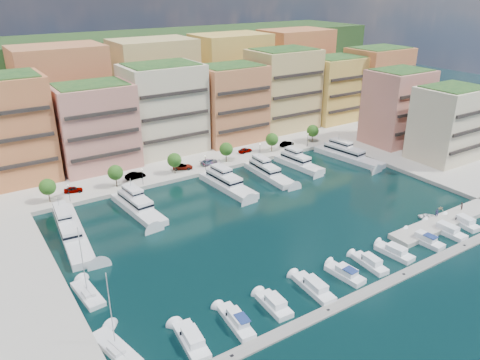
% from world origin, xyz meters
% --- Properties ---
extents(ground, '(400.00, 400.00, 0.00)m').
position_xyz_m(ground, '(0.00, 0.00, 0.00)').
color(ground, black).
rests_on(ground, ground).
extents(north_quay, '(220.00, 64.00, 2.00)m').
position_xyz_m(north_quay, '(0.00, 62.00, 0.00)').
color(north_quay, '#9E998E').
rests_on(north_quay, ground).
extents(east_quay, '(34.00, 76.00, 2.00)m').
position_xyz_m(east_quay, '(62.00, -8.00, 0.00)').
color(east_quay, '#9E998E').
rests_on(east_quay, ground).
extents(hillside, '(240.00, 40.00, 58.00)m').
position_xyz_m(hillside, '(0.00, 110.00, 0.00)').
color(hillside, '#1F3415').
rests_on(hillside, ground).
extents(south_pontoon, '(72.00, 2.20, 0.35)m').
position_xyz_m(south_pontoon, '(-3.00, -30.00, 0.00)').
color(south_pontoon, gray).
rests_on(south_pontoon, ground).
extents(finger_pier, '(32.00, 5.00, 2.00)m').
position_xyz_m(finger_pier, '(30.00, -22.00, 0.00)').
color(finger_pier, '#9E998E').
rests_on(finger_pier, ground).
extents(apartment_1, '(20.00, 16.50, 26.80)m').
position_xyz_m(apartment_1, '(-44.00, 51.99, 14.31)').
color(apartment_1, '#C37841').
rests_on(apartment_1, north_quay).
extents(apartment_2, '(20.00, 15.50, 22.80)m').
position_xyz_m(apartment_2, '(-23.00, 49.99, 12.31)').
color(apartment_2, tan).
rests_on(apartment_2, north_quay).
extents(apartment_3, '(22.00, 16.50, 25.80)m').
position_xyz_m(apartment_3, '(-2.00, 51.99, 13.81)').
color(apartment_3, beige).
rests_on(apartment_3, north_quay).
extents(apartment_4, '(20.00, 15.50, 23.80)m').
position_xyz_m(apartment_4, '(20.00, 49.99, 12.81)').
color(apartment_4, '#BF7747').
rests_on(apartment_4, north_quay).
extents(apartment_5, '(22.00, 16.50, 26.80)m').
position_xyz_m(apartment_5, '(42.00, 51.99, 14.31)').
color(apartment_5, tan).
rests_on(apartment_5, north_quay).
extents(apartment_6, '(20.00, 15.50, 22.80)m').
position_xyz_m(apartment_6, '(64.00, 49.99, 12.31)').
color(apartment_6, '#E2B652').
rests_on(apartment_6, north_quay).
extents(apartment_7, '(22.00, 16.50, 24.80)m').
position_xyz_m(apartment_7, '(84.00, 47.99, 13.31)').
color(apartment_7, '#C37841').
rests_on(apartment_7, north_quay).
extents(apartment_east_a, '(18.00, 14.50, 22.80)m').
position_xyz_m(apartment_east_a, '(62.00, 19.99, 12.31)').
color(apartment_east_a, tan).
rests_on(apartment_east_a, east_quay).
extents(apartment_east_b, '(18.00, 14.50, 20.80)m').
position_xyz_m(apartment_east_b, '(62.00, 1.99, 11.31)').
color(apartment_east_b, beige).
rests_on(apartment_east_b, east_quay).
extents(backblock_1, '(26.00, 18.00, 30.00)m').
position_xyz_m(backblock_1, '(-25.00, 74.00, 16.00)').
color(backblock_1, '#BF7747').
rests_on(backblock_1, north_quay).
extents(backblock_2, '(26.00, 18.00, 30.00)m').
position_xyz_m(backblock_2, '(5.00, 74.00, 16.00)').
color(backblock_2, tan).
rests_on(backblock_2, north_quay).
extents(backblock_3, '(26.00, 18.00, 30.00)m').
position_xyz_m(backblock_3, '(35.00, 74.00, 16.00)').
color(backblock_3, '#E2B652').
rests_on(backblock_3, north_quay).
extents(backblock_4, '(26.00, 18.00, 30.00)m').
position_xyz_m(backblock_4, '(65.00, 74.00, 16.00)').
color(backblock_4, '#C37841').
rests_on(backblock_4, north_quay).
extents(tree_0, '(3.80, 3.80, 5.65)m').
position_xyz_m(tree_0, '(-40.00, 33.50, 4.74)').
color(tree_0, '#473323').
rests_on(tree_0, north_quay).
extents(tree_1, '(3.80, 3.80, 5.65)m').
position_xyz_m(tree_1, '(-24.00, 33.50, 4.74)').
color(tree_1, '#473323').
rests_on(tree_1, north_quay).
extents(tree_2, '(3.80, 3.80, 5.65)m').
position_xyz_m(tree_2, '(-8.00, 33.50, 4.74)').
color(tree_2, '#473323').
rests_on(tree_2, north_quay).
extents(tree_3, '(3.80, 3.80, 5.65)m').
position_xyz_m(tree_3, '(8.00, 33.50, 4.74)').
color(tree_3, '#473323').
rests_on(tree_3, north_quay).
extents(tree_4, '(3.80, 3.80, 5.65)m').
position_xyz_m(tree_4, '(24.00, 33.50, 4.74)').
color(tree_4, '#473323').
rests_on(tree_4, north_quay).
extents(tree_5, '(3.80, 3.80, 5.65)m').
position_xyz_m(tree_5, '(40.00, 33.50, 4.74)').
color(tree_5, '#473323').
rests_on(tree_5, north_quay).
extents(lamppost_0, '(0.30, 0.30, 4.20)m').
position_xyz_m(lamppost_0, '(-36.00, 31.20, 3.83)').
color(lamppost_0, black).
rests_on(lamppost_0, north_quay).
extents(lamppost_1, '(0.30, 0.30, 4.20)m').
position_xyz_m(lamppost_1, '(-18.00, 31.20, 3.83)').
color(lamppost_1, black).
rests_on(lamppost_1, north_quay).
extents(lamppost_2, '(0.30, 0.30, 4.20)m').
position_xyz_m(lamppost_2, '(0.00, 31.20, 3.83)').
color(lamppost_2, black).
rests_on(lamppost_2, north_quay).
extents(lamppost_3, '(0.30, 0.30, 4.20)m').
position_xyz_m(lamppost_3, '(18.00, 31.20, 3.83)').
color(lamppost_3, black).
rests_on(lamppost_3, north_quay).
extents(lamppost_4, '(0.30, 0.30, 4.20)m').
position_xyz_m(lamppost_4, '(36.00, 31.20, 3.83)').
color(lamppost_4, black).
rests_on(lamppost_4, north_quay).
extents(yacht_0, '(6.77, 26.60, 7.30)m').
position_xyz_m(yacht_0, '(-39.60, 16.95, 1.21)').
color(yacht_0, silver).
rests_on(yacht_0, ground).
extents(yacht_1, '(6.28, 19.98, 7.30)m').
position_xyz_m(yacht_1, '(-24.08, 19.95, 1.09)').
color(yacht_1, silver).
rests_on(yacht_1, ground).
extents(yacht_3, '(6.19, 19.54, 7.30)m').
position_xyz_m(yacht_3, '(-0.23, 20.19, 1.21)').
color(yacht_3, silver).
rests_on(yacht_3, ground).
extents(yacht_4, '(5.02, 18.89, 7.30)m').
position_xyz_m(yacht_4, '(12.81, 20.37, 1.09)').
color(yacht_4, silver).
rests_on(yacht_4, ground).
extents(yacht_5, '(5.78, 16.34, 7.30)m').
position_xyz_m(yacht_5, '(24.20, 21.68, 1.21)').
color(yacht_5, silver).
rests_on(yacht_5, ground).
extents(yacht_6, '(7.77, 22.80, 7.30)m').
position_xyz_m(yacht_6, '(40.34, 18.76, 1.21)').
color(yacht_6, silver).
rests_on(yacht_6, ground).
extents(cruiser_0, '(3.72, 8.72, 2.55)m').
position_xyz_m(cruiser_0, '(-33.43, -24.59, 0.55)').
color(cruiser_0, white).
rests_on(cruiser_0, ground).
extents(cruiser_1, '(3.18, 8.85, 2.66)m').
position_xyz_m(cruiser_1, '(-25.82, -24.62, 0.57)').
color(cruiser_1, white).
rests_on(cruiser_1, ground).
extents(cruiser_2, '(3.20, 7.29, 2.55)m').
position_xyz_m(cruiser_2, '(-18.60, -24.58, 0.55)').
color(cruiser_2, white).
rests_on(cruiser_2, ground).
extents(cruiser_3, '(3.33, 9.19, 2.55)m').
position_xyz_m(cruiser_3, '(-10.29, -24.60, 0.55)').
color(cruiser_3, white).
rests_on(cruiser_3, ground).
extents(cruiser_4, '(3.40, 7.63, 2.66)m').
position_xyz_m(cruiser_4, '(-2.98, -24.60, 0.57)').
color(cruiser_4, white).
rests_on(cruiser_4, ground).
extents(cruiser_5, '(2.92, 7.67, 2.55)m').
position_xyz_m(cruiser_5, '(3.28, -24.58, 0.55)').
color(cruiser_5, white).
rests_on(cruiser_5, ground).
extents(cruiser_6, '(3.42, 7.65, 2.55)m').
position_xyz_m(cruiser_6, '(10.03, -24.58, 0.55)').
color(cruiser_6, white).
rests_on(cruiser_6, ground).
extents(cruiser_7, '(3.17, 8.30, 2.66)m').
position_xyz_m(cruiser_7, '(18.70, -24.61, 0.57)').
color(cruiser_7, white).
rests_on(cruiser_7, ground).
extents(cruiser_8, '(2.83, 8.74, 2.55)m').
position_xyz_m(cruiser_8, '(25.72, -24.60, 0.55)').
color(cruiser_8, white).
rests_on(cruiser_8, ground).
extents(cruiser_9, '(3.54, 7.54, 2.55)m').
position_xyz_m(cruiser_9, '(31.89, -24.58, 0.55)').
color(cruiser_9, white).
rests_on(cruiser_9, ground).
extents(sailboat_1, '(3.56, 8.90, 13.20)m').
position_xyz_m(sailboat_1, '(-42.67, -5.37, 0.31)').
color(sailboat_1, silver).
rests_on(sailboat_1, ground).
extents(sailboat_0, '(4.86, 10.14, 13.20)m').
position_xyz_m(sailboat_0, '(-43.04, -20.07, 0.31)').
color(sailboat_0, silver).
rests_on(sailboat_0, ground).
extents(tender_2, '(4.37, 3.71, 0.77)m').
position_xyz_m(tender_2, '(28.26, -18.10, 0.38)').
color(tender_2, white).
rests_on(tender_2, ground).
extents(tender_3, '(1.78, 1.60, 0.84)m').
position_xyz_m(tender_3, '(34.30, -17.33, 0.42)').
color(tender_3, beige).
rests_on(tender_3, ground).
extents(car_0, '(4.63, 2.77, 1.48)m').
position_xyz_m(car_0, '(-33.99, 35.81, 1.74)').
color(car_0, gray).
rests_on(car_0, north_quay).
extents(car_1, '(5.33, 2.20, 1.72)m').
position_xyz_m(car_1, '(-18.23, 35.83, 1.86)').
color(car_1, gray).
rests_on(car_1, north_quay).
extents(car_2, '(5.94, 4.48, 1.50)m').
position_xyz_m(car_2, '(-4.94, 35.06, 1.75)').
color(car_2, gray).
rests_on(car_2, north_quay).
extents(car_3, '(5.71, 3.31, 1.56)m').
position_xyz_m(car_3, '(2.80, 34.35, 1.78)').
color(car_3, gray).
rests_on(car_3, north_quay).
extents(car_4, '(4.48, 2.03, 1.49)m').
position_xyz_m(car_4, '(16.73, 36.96, 1.75)').
color(car_4, gray).
rests_on(car_4, north_quay).
extents(car_5, '(4.89, 2.22, 1.56)m').
position_xyz_m(car_5, '(30.77, 34.81, 1.78)').
color(car_5, gray).
rests_on(car_5, north_quay).
extents(person_0, '(0.77, 0.83, 1.91)m').
position_xyz_m(person_0, '(28.65, -20.11, 1.96)').
color(person_0, '#232447').
rests_on(person_0, finger_pier).
extents(person_1, '(0.96, 0.81, 1.75)m').
position_xyz_m(person_1, '(36.25, -20.96, 1.88)').
color(person_1, '#432B28').
rests_on(person_1, finger_pier).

